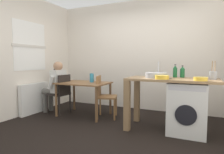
% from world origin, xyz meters
% --- Properties ---
extents(ground_plane, '(5.46, 5.46, 0.00)m').
position_xyz_m(ground_plane, '(0.00, 0.00, 0.00)').
color(ground_plane, black).
extents(wall_back, '(4.60, 0.10, 2.70)m').
position_xyz_m(wall_back, '(0.00, 1.75, 1.35)').
color(wall_back, silver).
rests_on(wall_back, ground_plane).
extents(wall_window_side, '(0.12, 3.80, 2.70)m').
position_xyz_m(wall_window_side, '(-2.15, 0.00, 1.35)').
color(wall_window_side, silver).
rests_on(wall_window_side, ground_plane).
extents(radiator, '(0.10, 0.80, 0.70)m').
position_xyz_m(radiator, '(-2.02, 0.30, 0.35)').
color(radiator, white).
rests_on(radiator, ground_plane).
extents(dining_table, '(1.10, 0.76, 0.74)m').
position_xyz_m(dining_table, '(-0.88, 0.63, 0.64)').
color(dining_table, brown).
rests_on(dining_table, ground_plane).
extents(chair_person_seat, '(0.42, 0.42, 0.90)m').
position_xyz_m(chair_person_seat, '(-1.43, 0.53, 0.51)').
color(chair_person_seat, black).
rests_on(chair_person_seat, ground_plane).
extents(chair_opposite, '(0.50, 0.50, 0.90)m').
position_xyz_m(chair_opposite, '(-0.40, 0.66, 0.51)').
color(chair_opposite, olive).
rests_on(chair_opposite, ground_plane).
extents(seated_person, '(0.51, 0.52, 1.20)m').
position_xyz_m(seated_person, '(-1.59, 0.54, 0.67)').
color(seated_person, '#595651').
rests_on(seated_person, ground_plane).
extents(kitchen_counter, '(1.50, 0.68, 0.92)m').
position_xyz_m(kitchen_counter, '(0.81, 0.43, 0.76)').
color(kitchen_counter, olive).
rests_on(kitchen_counter, ground_plane).
extents(washing_machine, '(0.60, 0.61, 0.86)m').
position_xyz_m(washing_machine, '(1.29, 0.42, 0.43)').
color(washing_machine, silver).
rests_on(washing_machine, ground_plane).
extents(sink_basin, '(0.38, 0.38, 0.09)m').
position_xyz_m(sink_basin, '(0.76, 0.43, 0.97)').
color(sink_basin, '#9EA0A5').
rests_on(sink_basin, kitchen_counter).
extents(tap, '(0.02, 0.02, 0.28)m').
position_xyz_m(tap, '(0.76, 0.61, 1.06)').
color(tap, '#B2B2B7').
rests_on(tap, kitchen_counter).
extents(bottle_tall_green, '(0.07, 0.07, 0.24)m').
position_xyz_m(bottle_tall_green, '(1.05, 0.66, 1.03)').
color(bottle_tall_green, '#19592D').
rests_on(bottle_tall_green, kitchen_counter).
extents(bottle_squat_brown, '(0.08, 0.08, 0.22)m').
position_xyz_m(bottle_squat_brown, '(1.18, 0.68, 1.02)').
color(bottle_squat_brown, '#19592D').
rests_on(bottle_squat_brown, kitchen_counter).
extents(mixing_bowl, '(0.23, 0.23, 0.06)m').
position_xyz_m(mixing_bowl, '(0.90, 0.23, 0.96)').
color(mixing_bowl, gold).
rests_on(mixing_bowl, kitchen_counter).
extents(utensil_crock, '(0.11, 0.11, 0.30)m').
position_xyz_m(utensil_crock, '(1.66, 0.48, 0.99)').
color(utensil_crock, gray).
rests_on(utensil_crock, kitchen_counter).
extents(colander, '(0.20, 0.20, 0.06)m').
position_xyz_m(colander, '(1.48, 0.21, 0.95)').
color(colander, gold).
rests_on(colander, kitchen_counter).
extents(vase, '(0.09, 0.09, 0.20)m').
position_xyz_m(vase, '(-0.73, 0.73, 0.84)').
color(vase, teal).
rests_on(vase, dining_table).
extents(scissors, '(0.15, 0.06, 0.01)m').
position_xyz_m(scissors, '(0.98, 0.33, 0.92)').
color(scissors, '#B2B2B7').
rests_on(scissors, kitchen_counter).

